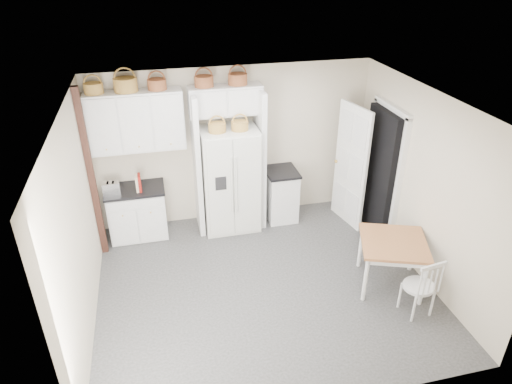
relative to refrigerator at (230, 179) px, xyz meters
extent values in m
plane|color=#2F2F30|center=(0.15, -1.66, -0.86)|extent=(4.50, 4.50, 0.00)
plane|color=white|center=(0.15, -1.66, 1.74)|extent=(4.50, 4.50, 0.00)
plane|color=beige|center=(0.15, 0.34, 0.44)|extent=(4.50, 0.00, 4.50)
plane|color=beige|center=(-2.10, -1.66, 0.44)|extent=(0.00, 4.00, 4.00)
plane|color=beige|center=(2.40, -1.66, 0.44)|extent=(0.00, 4.00, 4.00)
cube|color=silver|center=(0.00, 0.00, 0.00)|extent=(0.89, 0.72, 1.73)
cube|color=silver|center=(-1.51, 0.04, -0.46)|extent=(0.88, 0.56, 0.82)
cube|color=silver|center=(0.88, 0.04, -0.44)|extent=(0.49, 0.58, 0.86)
cube|color=#955C2E|center=(1.85, -2.04, -0.51)|extent=(1.10, 1.10, 0.72)
cube|color=silver|center=(1.92, -2.62, -0.45)|extent=(0.46, 0.42, 0.83)
cube|color=black|center=(-1.51, 0.04, -0.03)|extent=(0.92, 0.59, 0.04)
cube|color=black|center=(0.88, 0.04, 0.01)|extent=(0.53, 0.62, 0.04)
cube|color=silver|center=(-1.84, -0.02, 0.08)|extent=(0.26, 0.16, 0.18)
cube|color=maroon|center=(-1.41, -0.04, 0.12)|extent=(0.04, 0.18, 0.27)
cube|color=beige|center=(-1.45, -0.04, 0.12)|extent=(0.04, 0.17, 0.26)
cylinder|color=olive|center=(-1.87, 0.17, 1.56)|extent=(0.27, 0.27, 0.15)
cylinder|color=olive|center=(-1.43, 0.17, 1.59)|extent=(0.34, 0.34, 0.20)
cylinder|color=brown|center=(-0.99, 0.17, 1.56)|extent=(0.27, 0.27, 0.16)
cylinder|color=brown|center=(-0.31, 0.17, 1.57)|extent=(0.28, 0.28, 0.16)
cylinder|color=brown|center=(0.20, 0.17, 1.57)|extent=(0.29, 0.29, 0.17)
cylinder|color=olive|center=(-0.18, -0.10, 0.93)|extent=(0.26, 0.26, 0.14)
cylinder|color=olive|center=(0.16, -0.10, 0.93)|extent=(0.26, 0.26, 0.14)
cube|color=silver|center=(-1.35, 0.17, 1.04)|extent=(1.40, 0.34, 0.90)
cube|color=silver|center=(0.00, 0.17, 1.26)|extent=(1.12, 0.34, 0.45)
cube|color=silver|center=(-0.51, 0.04, 0.29)|extent=(0.08, 0.60, 2.30)
cube|color=silver|center=(0.51, 0.04, 0.29)|extent=(0.08, 0.60, 2.30)
cube|color=black|center=(-2.05, -0.31, 0.44)|extent=(0.09, 0.09, 2.60)
cube|color=black|center=(2.31, -0.66, 0.16)|extent=(0.18, 0.85, 2.05)
cube|color=white|center=(1.95, -0.32, 0.16)|extent=(0.21, 0.79, 2.05)
camera|label=1|loc=(-1.11, -6.51, 3.33)|focal=32.00mm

